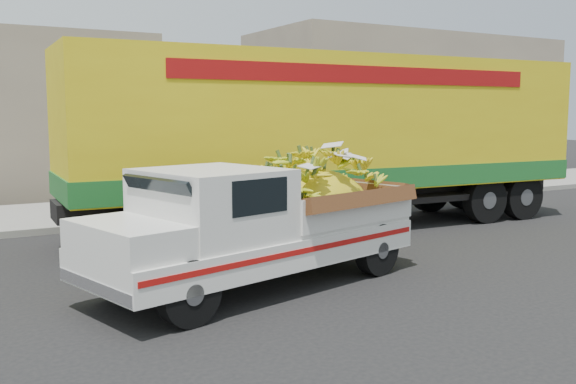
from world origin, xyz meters
TOP-DOWN VIEW (x-y plane):
  - ground at (0.00, 0.00)m, footprint 100.00×100.00m
  - curb at (0.00, 5.50)m, footprint 60.00×0.25m
  - sidewalk at (0.00, 7.60)m, footprint 60.00×4.00m
  - building_right at (14.00, 14.50)m, footprint 14.00×6.00m
  - pickup_truck at (-0.97, -0.40)m, footprint 5.46×3.08m
  - semi_trailer at (2.46, 3.05)m, footprint 12.03×3.08m

SIDE VIEW (x-z plane):
  - ground at x=0.00m, z-range 0.00..0.00m
  - sidewalk at x=0.00m, z-range 0.00..0.14m
  - curb at x=0.00m, z-range 0.00..0.15m
  - pickup_truck at x=-0.97m, z-range 0.07..1.88m
  - semi_trailer at x=2.46m, z-range 0.22..4.02m
  - building_right at x=14.00m, z-range 0.00..6.00m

